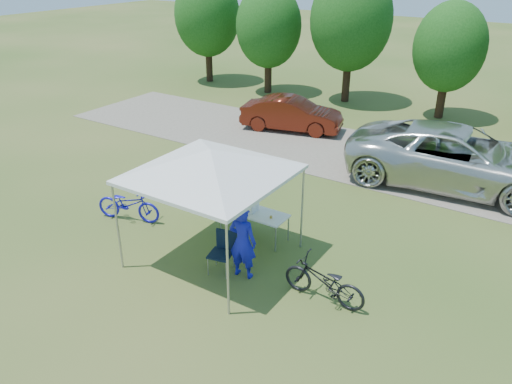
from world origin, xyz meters
TOP-DOWN VIEW (x-y plane):
  - ground at (0.00, 0.00)m, footprint 100.00×100.00m
  - gravel_strip at (0.00, 8.00)m, footprint 24.00×5.00m
  - canopy at (0.00, 0.00)m, footprint 4.53×4.53m
  - treeline at (-0.29, 14.05)m, footprint 24.89×4.28m
  - folding_table at (0.27, 1.29)m, footprint 1.73×0.72m
  - folding_chair at (0.50, -0.30)m, footprint 0.59×0.61m
  - cooler at (0.07, 1.29)m, footprint 0.52×0.35m
  - ice_cream_cup at (0.80, 1.24)m, footprint 0.07×0.07m
  - cyclist at (0.99, -0.25)m, footprint 0.68×0.50m
  - bike_blue at (-3.02, 0.20)m, footprint 1.89×1.12m
  - bike_dark at (2.88, -0.09)m, footprint 1.79×0.63m
  - minivan at (3.73, 7.21)m, footprint 6.77×3.62m
  - sedan at (-3.03, 9.09)m, footprint 4.21×2.35m

SIDE VIEW (x-z plane):
  - ground at x=0.00m, z-range 0.00..0.00m
  - gravel_strip at x=0.00m, z-range 0.00..0.02m
  - bike_blue at x=-3.02m, z-range 0.00..0.94m
  - bike_dark at x=2.88m, z-range 0.00..0.94m
  - folding_chair at x=0.50m, z-range 0.09..1.06m
  - folding_table at x=0.27m, z-range 0.31..1.02m
  - sedan at x=-3.03m, z-range 0.02..1.34m
  - ice_cream_cup at x=0.80m, z-range 0.71..0.76m
  - cyclist at x=0.99m, z-range 0.00..1.73m
  - cooler at x=0.07m, z-range 0.71..1.09m
  - minivan at x=3.73m, z-range 0.02..1.83m
  - canopy at x=0.00m, z-range 1.15..4.15m
  - treeline at x=-0.29m, z-range 0.38..6.68m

